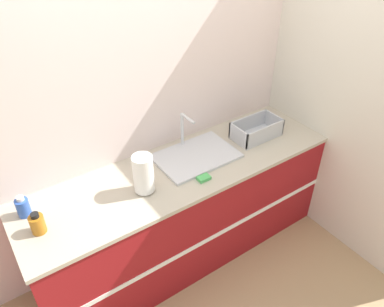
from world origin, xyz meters
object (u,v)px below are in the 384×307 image
Objects in this scene: bottle_amber at (37,224)px; dish_rack at (256,131)px; bottle_blue at (23,207)px; sink at (195,155)px; paper_towel_roll at (143,174)px.

dish_rack is at bearing 1.35° from bottle_amber.
dish_rack and bottle_amber have the same top height.
bottle_blue is (-0.03, 0.19, 0.00)m from bottle_amber.
bottle_amber is at bearing -80.34° from bottle_blue.
sink is 1.22m from bottle_blue.
dish_rack is 1.74m from bottle_amber.
bottle_blue reaches higher than dish_rack.
bottle_amber is (-1.18, -0.09, 0.04)m from sink.
paper_towel_roll is 1.93× the size of bottle_amber.
sink is 4.08× the size of bottle_blue.
bottle_amber is 0.19m from bottle_blue.
dish_rack is (1.06, 0.07, -0.09)m from paper_towel_roll.
sink is 0.57m from dish_rack.
bottle_amber is (-1.74, -0.04, 0.01)m from dish_rack.
paper_towel_roll is 0.70× the size of dish_rack.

